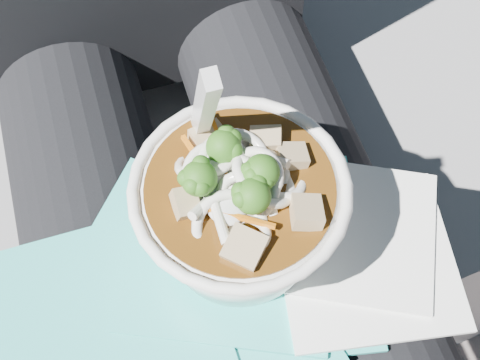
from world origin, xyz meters
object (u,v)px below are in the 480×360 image
object	(u,v)px
stone_ledge	(192,242)
lap	(214,250)
plastic_bag	(204,279)
udon_bowl	(240,207)
person_body	(187,157)

from	to	relation	value
stone_ledge	lap	distance (m)	0.33
stone_ledge	lap	xyz separation A→B (m)	(0.00, -0.15, 0.30)
lap	plastic_bag	bearing A→B (deg)	-110.75
udon_bowl	plastic_bag	bearing A→B (deg)	-148.64
plastic_bag	lap	bearing A→B (deg)	69.25
stone_ledge	udon_bowl	world-z (taller)	udon_bowl
lap	person_body	xyz separation A→B (m)	(0.00, 0.09, 0.03)
stone_ledge	udon_bowl	bearing A→B (deg)	-85.32
plastic_bag	udon_bowl	distance (m)	0.08
plastic_bag	udon_bowl	world-z (taller)	udon_bowl
udon_bowl	lap	bearing A→B (deg)	113.01
stone_ledge	lap	world-z (taller)	lap
stone_ledge	udon_bowl	distance (m)	0.48
person_body	plastic_bag	distance (m)	0.16
lap	plastic_bag	distance (m)	0.10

